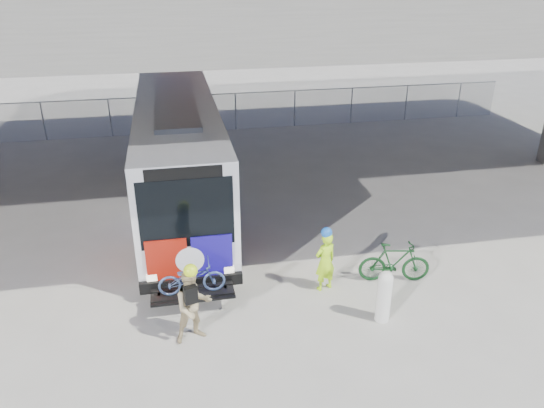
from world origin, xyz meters
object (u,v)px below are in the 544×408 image
object	(u,v)px
bus	(178,143)
bollard	(384,295)
cyclist_hivis	(325,260)
cyclist_tan	(193,305)
bike_parked	(395,262)

from	to	relation	value
bus	bollard	distance (m)	9.09
cyclist_hivis	cyclist_tan	xyz separation A→B (m)	(-3.41, -1.36, 0.06)
bus	bike_parked	xyz separation A→B (m)	(5.27, -6.33, -1.55)
bollard	bike_parked	xyz separation A→B (m)	(0.91, 1.52, -0.14)
cyclist_tan	bike_parked	xyz separation A→B (m)	(5.31, 1.36, -0.35)
bus	cyclist_tan	distance (m)	7.79
cyclist_tan	cyclist_hivis	bearing A→B (deg)	7.22
bus	bollard	world-z (taller)	bus
bus	bike_parked	bearing A→B (deg)	-50.21
bus	cyclist_hivis	xyz separation A→B (m)	(3.38, -6.33, -1.25)
bus	cyclist_tan	world-z (taller)	bus
cyclist_hivis	bollard	bearing A→B (deg)	104.05
bollard	bike_parked	bearing A→B (deg)	58.97
bike_parked	bollard	bearing A→B (deg)	159.87
bollard	cyclist_hivis	bearing A→B (deg)	122.89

